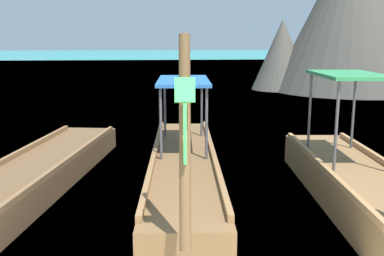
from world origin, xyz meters
TOP-DOWN VIEW (x-y plane):
  - sea_water at (0.00, 61.96)m, footprint 120.00×120.00m
  - longtail_boat_pink_ribbon at (-2.78, 5.29)m, footprint 2.37×6.85m
  - longtail_boat_green_ribbon at (-0.07, 4.88)m, footprint 1.60×6.99m
  - longtail_boat_yellow_ribbon at (2.76, 3.90)m, footprint 1.70×5.78m
  - karst_rock at (9.85, 20.46)m, footprint 9.20×8.21m

SIDE VIEW (x-z plane):
  - sea_water at x=0.00m, z-range 0.00..0.00m
  - longtail_boat_pink_ribbon at x=-2.78m, z-range -1.09..1.61m
  - longtail_boat_yellow_ribbon at x=2.76m, z-range -0.81..1.55m
  - longtail_boat_green_ribbon at x=-0.07m, z-range -1.02..1.77m
  - karst_rock at x=9.85m, z-range -0.30..8.84m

